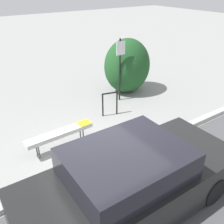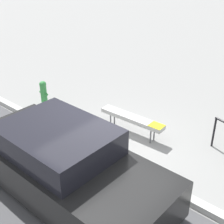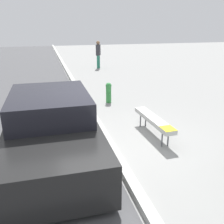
% 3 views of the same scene
% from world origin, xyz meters
% --- Properties ---
extents(ground_plane, '(60.00, 60.00, 0.00)m').
position_xyz_m(ground_plane, '(0.00, 0.00, 0.00)').
color(ground_plane, gray).
extents(curb, '(60.00, 0.20, 0.13)m').
position_xyz_m(curb, '(0.00, 0.00, 0.07)').
color(curb, '#B7B7B2').
rests_on(curb, ground_plane).
extents(bench, '(1.87, 0.37, 0.52)m').
position_xyz_m(bench, '(-0.39, 1.29, 0.45)').
color(bench, '#515156').
rests_on(bench, ground_plane).
extents(bike_rack, '(0.55, 0.18, 0.83)m').
position_xyz_m(bike_rack, '(1.74, 2.07, 0.50)').
color(bike_rack, black).
rests_on(bike_rack, ground_plane).
extents(sign_post, '(0.36, 0.08, 2.30)m').
position_xyz_m(sign_post, '(2.70, 2.83, 1.38)').
color(sign_post, black).
rests_on(sign_post, ground_plane).
extents(shrub_hedge, '(1.87, 1.62, 2.13)m').
position_xyz_m(shrub_hedge, '(3.44, 3.36, 1.06)').
color(shrub_hedge, '#1E4C23').
rests_on(shrub_hedge, ground_plane).
extents(parked_car_near, '(4.52, 1.93, 1.42)m').
position_xyz_m(parked_car_near, '(-0.07, -1.33, 0.65)').
color(parked_car_near, black).
rests_on(parked_car_near, ground_plane).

